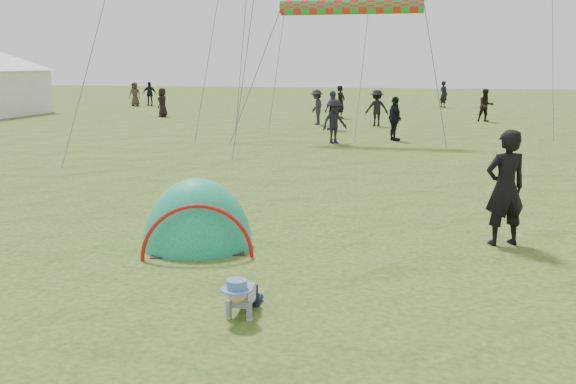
# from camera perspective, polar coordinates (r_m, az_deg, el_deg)

# --- Properties ---
(ground) EXTENTS (140.00, 140.00, 0.00)m
(ground) POSITION_cam_1_polar(r_m,az_deg,el_deg) (7.73, 3.74, -10.95)
(ground) COLOR #1D4314
(crawling_toddler) EXTENTS (0.48, 0.68, 0.52)m
(crawling_toddler) POSITION_cam_1_polar(r_m,az_deg,el_deg) (7.66, -4.15, -9.09)
(crawling_toddler) COLOR black
(crawling_toddler) RESTS_ON ground
(popup_tent) EXTENTS (2.14, 1.96, 2.27)m
(popup_tent) POSITION_cam_1_polar(r_m,az_deg,el_deg) (10.54, -8.00, -4.87)
(popup_tent) COLOR #107F62
(popup_tent) RESTS_ON ground
(standing_adult) EXTENTS (0.82, 0.70, 1.90)m
(standing_adult) POSITION_cam_1_polar(r_m,az_deg,el_deg) (10.95, 18.75, 0.34)
(standing_adult) COLOR black
(standing_adult) RESTS_ON ground
(crowd_person_1) EXTENTS (0.93, 0.81, 1.64)m
(crowd_person_1) POSITION_cam_1_polar(r_m,az_deg,el_deg) (34.06, 17.17, 7.37)
(crowd_person_1) COLOR black
(crowd_person_1) RESTS_ON ground
(crowd_person_2) EXTENTS (1.02, 0.59, 1.64)m
(crowd_person_2) POSITION_cam_1_polar(r_m,az_deg,el_deg) (45.82, -12.22, 8.53)
(crowd_person_2) COLOR black
(crowd_person_2) RESTS_ON ground
(crowd_person_3) EXTENTS (1.04, 1.25, 1.68)m
(crowd_person_3) POSITION_cam_1_polar(r_m,az_deg,el_deg) (31.03, 2.57, 7.55)
(crowd_person_3) COLOR black
(crowd_person_3) RESTS_ON ground
(crowd_person_4) EXTENTS (0.82, 0.55, 1.62)m
(crowd_person_4) POSITION_cam_1_polar(r_m,az_deg,el_deg) (45.64, -13.46, 8.45)
(crowd_person_4) COLOR #372B21
(crowd_person_4) RESTS_ON ground
(crowd_person_6) EXTENTS (0.63, 0.75, 1.74)m
(crowd_person_6) POSITION_cam_1_polar(r_m,az_deg,el_deg) (34.58, 4.70, 7.97)
(crowd_person_6) COLOR black
(crowd_person_6) RESTS_ON ground
(crowd_person_8) EXTENTS (0.82, 1.06, 1.68)m
(crowd_person_8) POSITION_cam_1_polar(r_m,az_deg,el_deg) (24.87, 9.47, 6.44)
(crowd_person_8) COLOR black
(crowd_person_8) RESTS_ON ground
(crowd_person_9) EXTENTS (1.17, 1.16, 1.62)m
(crowd_person_9) POSITION_cam_1_polar(r_m,az_deg,el_deg) (23.76, 4.16, 6.26)
(crowd_person_9) COLOR black
(crowd_person_9) RESTS_ON ground
(crowd_person_10) EXTENTS (0.51, 0.77, 1.58)m
(crowd_person_10) POSITION_cam_1_polar(r_m,az_deg,el_deg) (36.19, -11.09, 7.82)
(crowd_person_10) COLOR black
(crowd_person_10) RESTS_ON ground
(crowd_person_12) EXTENTS (0.74, 0.75, 1.75)m
(crowd_person_12) POSITION_cam_1_polar(r_m,az_deg,el_deg) (44.22, 13.66, 8.44)
(crowd_person_12) COLOR black
(crowd_person_12) RESTS_ON ground
(crowd_person_14) EXTENTS (0.91, 1.07, 1.73)m
(crowd_person_14) POSITION_cam_1_polar(r_m,az_deg,el_deg) (28.55, 4.03, 7.24)
(crowd_person_14) COLOR #2C394A
(crowd_person_14) RESTS_ON ground
(crowd_person_15) EXTENTS (1.21, 0.88, 1.69)m
(crowd_person_15) POSITION_cam_1_polar(r_m,az_deg,el_deg) (30.57, 7.89, 7.41)
(crowd_person_15) COLOR black
(crowd_person_15) RESTS_ON ground
(rainbow_tube_kite) EXTENTS (5.33, 0.64, 0.64)m
(rainbow_tube_kite) POSITION_cam_1_polar(r_m,az_deg,el_deg) (24.91, 5.63, 16.16)
(rainbow_tube_kite) COLOR red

